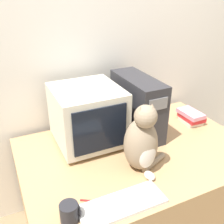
{
  "coord_description": "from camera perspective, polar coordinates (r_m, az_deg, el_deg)",
  "views": [
    {
      "loc": [
        -0.75,
        -0.72,
        1.69
      ],
      "look_at": [
        -0.17,
        0.52,
        1.01
      ],
      "focal_mm": 42.0,
      "sensor_mm": 36.0,
      "label": 1
    }
  ],
  "objects": [
    {
      "name": "wall_back",
      "position": [
        1.96,
        -2.17,
        13.54
      ],
      "size": [
        7.0,
        0.05,
        2.5
      ],
      "color": "silver",
      "rests_on": "ground_plane"
    },
    {
      "name": "desk",
      "position": [
        1.94,
        5.06,
        -16.84
      ],
      "size": [
        1.47,
        0.98,
        0.72
      ],
      "color": "tan",
      "rests_on": "ground_plane"
    },
    {
      "name": "crt_monitor",
      "position": [
        1.7,
        -5.36,
        -0.75
      ],
      "size": [
        0.41,
        0.44,
        0.38
      ],
      "color": "beige",
      "rests_on": "desk"
    },
    {
      "name": "computer_tower",
      "position": [
        1.82,
        5.5,
        1.35
      ],
      "size": [
        0.19,
        0.48,
        0.41
      ],
      "color": "#28282D",
      "rests_on": "desk"
    },
    {
      "name": "keyboard",
      "position": [
        1.34,
        2.17,
        -19.42
      ],
      "size": [
        0.43,
        0.16,
        0.02
      ],
      "color": "silver",
      "rests_on": "desk"
    },
    {
      "name": "cat",
      "position": [
        1.47,
        6.54,
        -6.51
      ],
      "size": [
        0.28,
        0.24,
        0.42
      ],
      "rotation": [
        0.0,
        0.0,
        -0.0
      ],
      "color": "gray",
      "rests_on": "desk"
    },
    {
      "name": "book_stack",
      "position": [
        2.09,
        16.81,
        -0.99
      ],
      "size": [
        0.15,
        0.2,
        0.09
      ],
      "color": "beige",
      "rests_on": "desk"
    },
    {
      "name": "pen",
      "position": [
        1.36,
        -3.67,
        -18.81
      ],
      "size": [
        0.13,
        0.09,
        0.01
      ],
      "color": "maroon",
      "rests_on": "desk"
    },
    {
      "name": "mug",
      "position": [
        1.27,
        -9.17,
        -20.78
      ],
      "size": [
        0.09,
        0.08,
        0.09
      ],
      "color": "#232328",
      "rests_on": "desk"
    }
  ]
}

